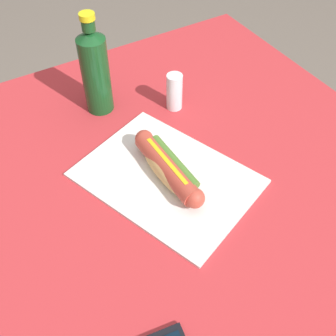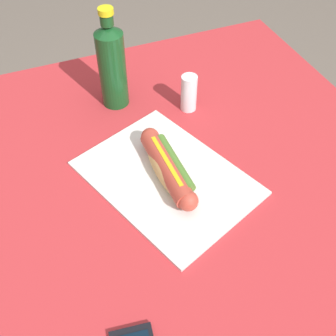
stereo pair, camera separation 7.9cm
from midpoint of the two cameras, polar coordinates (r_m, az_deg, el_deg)
name	(u,v)px [view 1 (the left image)]	position (r m, az deg, el deg)	size (l,w,h in m)	color
ground_plane	(174,335)	(1.43, -0.89, -22.23)	(6.00, 6.00, 0.00)	#6B6056
dining_table	(177,231)	(0.89, -1.34, -8.81)	(1.04, 0.99, 0.73)	brown
paper_wrapper	(168,177)	(0.81, -2.79, -1.44)	(0.33, 0.24, 0.01)	silver
hot_dog	(168,167)	(0.78, -2.80, -0.02)	(0.22, 0.05, 0.05)	tan
soda_bottle	(95,70)	(0.92, -12.51, 12.95)	(0.06, 0.06, 0.23)	#14471E
salt_shaker	(174,92)	(0.94, -1.54, 10.38)	(0.04, 0.04, 0.09)	silver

